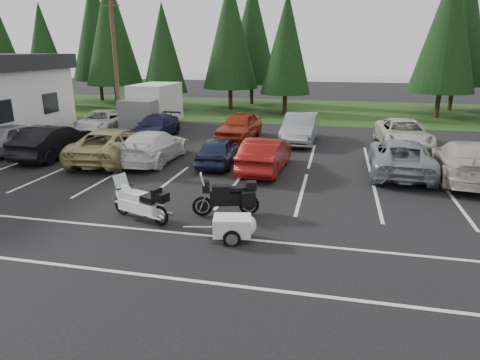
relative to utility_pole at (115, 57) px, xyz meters
name	(u,v)px	position (x,y,z in m)	size (l,w,h in m)	color
ground	(213,195)	(10.00, -12.00, -4.70)	(120.00, 120.00, 0.00)	black
grass_strip	(288,110)	(10.00, 12.00, -4.69)	(80.00, 16.00, 0.01)	#1F3711
lake_water	(337,84)	(14.00, 43.00, -4.70)	(70.00, 50.00, 0.02)	slate
utility_pole	(115,57)	(0.00, 0.00, 0.00)	(1.60, 0.26, 9.00)	#473321
box_truck	(150,107)	(2.00, 0.50, -3.25)	(2.40, 5.60, 2.90)	silver
stall_markings	(226,180)	(10.00, -10.00, -4.69)	(32.00, 16.00, 0.01)	silver
conifer_1	(43,47)	(-12.00, 9.20, 0.69)	(3.96, 3.96, 9.22)	#332316
conifer_2	(111,29)	(-6.00, 10.80, 2.25)	(5.10, 5.10, 11.89)	#332316
conifer_3	(163,48)	(-0.50, 9.40, 0.57)	(3.87, 3.87, 9.02)	#332316
conifer_4	(230,33)	(5.00, 10.90, 1.83)	(4.80, 4.80, 11.17)	#332316
conifer_5	(287,43)	(10.00, 9.60, 0.93)	(4.14, 4.14, 9.63)	#332316
conifer_6	(448,28)	(22.00, 10.10, 2.01)	(4.93, 4.93, 11.48)	#332316
conifer_back_a	(96,28)	(-10.00, 15.00, 2.49)	(5.28, 5.28, 12.30)	#332316
conifer_back_b	(252,32)	(6.00, 15.50, 2.07)	(4.97, 4.97, 11.58)	#332316
conifer_back_c	(462,20)	(24.00, 14.80, 2.80)	(5.50, 5.50, 12.81)	#332316
car_near_0	(16,137)	(-1.93, -7.53, -3.93)	(1.82, 4.53, 1.54)	#99999E
car_near_1	(54,141)	(0.66, -8.08, -3.89)	(1.70, 4.87, 1.61)	black
car_near_2	(114,144)	(3.94, -8.09, -3.90)	(2.66, 5.76, 1.60)	tan
car_near_3	(154,146)	(5.87, -7.82, -3.95)	(2.09, 5.14, 1.49)	white
car_near_4	(218,151)	(9.05, -7.72, -4.03)	(1.57, 3.90, 1.33)	#1B2443
car_near_5	(266,154)	(11.35, -8.27, -3.95)	(1.59, 4.56, 1.50)	maroon
car_near_6	(401,157)	(17.09, -7.45, -3.95)	(2.50, 5.41, 1.50)	gray
car_near_7	(466,161)	(19.57, -7.86, -3.88)	(2.28, 5.62, 1.63)	beige
car_far_0	(101,122)	(-0.51, -1.56, -3.99)	(2.34, 5.08, 1.41)	silver
car_far_1	(156,127)	(3.63, -2.39, -4.02)	(1.89, 4.65, 1.35)	#161838
car_far_2	(239,126)	(8.68, -1.72, -3.90)	(1.89, 4.71, 1.60)	#9C2B13
car_far_3	(300,128)	(12.30, -1.78, -3.87)	(1.74, 5.00, 1.65)	gray
car_far_4	(403,134)	(17.91, -1.88, -3.94)	(2.50, 5.42, 1.51)	beige
touring_motorcycle	(140,199)	(8.47, -14.80, -4.00)	(2.53, 0.78, 1.40)	white
cargo_trailer	(232,228)	(11.63, -15.61, -4.34)	(1.53, 0.86, 0.71)	white
adventure_motorcycle	(226,194)	(10.99, -13.83, -3.97)	(2.39, 0.83, 1.46)	black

